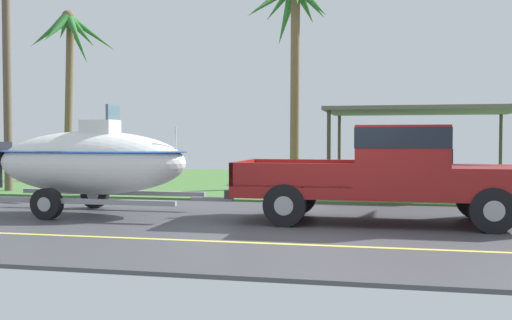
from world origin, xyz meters
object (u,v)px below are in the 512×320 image
(pickup_truck_towing, at_px, (399,169))
(utility_pole, at_px, (7,41))
(parked_sedan_far, at_px, (409,174))
(carport_awning, at_px, (422,112))
(boat_on_trailer, at_px, (91,162))
(palm_tree_mid, at_px, (293,19))
(palm_tree_near_right, at_px, (68,46))

(pickup_truck_towing, xyz_separation_m, utility_pole, (-11.43, 4.09, 3.53))
(pickup_truck_towing, distance_m, parked_sedan_far, 4.71)
(pickup_truck_towing, distance_m, carport_awning, 12.72)
(boat_on_trailer, height_order, parked_sedan_far, boat_on_trailer)
(pickup_truck_towing, relative_size, carport_awning, 0.78)
(carport_awning, relative_size, utility_pole, 0.84)
(carport_awning, height_order, utility_pole, utility_pole)
(boat_on_trailer, relative_size, utility_pole, 0.64)
(parked_sedan_far, height_order, carport_awning, carport_awning)
(palm_tree_mid, bearing_deg, pickup_truck_towing, -66.20)
(carport_awning, xyz_separation_m, palm_tree_near_right, (-13.30, -3.80, 2.47))
(palm_tree_mid, bearing_deg, palm_tree_near_right, 169.65)
(palm_tree_near_right, bearing_deg, carport_awning, 15.95)
(palm_tree_near_right, distance_m, utility_pole, 4.73)
(pickup_truck_towing, distance_m, boat_on_trailer, 6.53)
(parked_sedan_far, relative_size, utility_pole, 0.49)
(parked_sedan_far, xyz_separation_m, carport_awning, (0.85, 7.87, 2.03))
(boat_on_trailer, xyz_separation_m, utility_pole, (-4.89, 4.09, 3.45))
(palm_tree_mid, distance_m, utility_pole, 8.87)
(boat_on_trailer, height_order, carport_awning, carport_awning)
(boat_on_trailer, bearing_deg, palm_tree_mid, 64.51)
(carport_awning, bearing_deg, pickup_truck_towing, -95.71)
(palm_tree_mid, relative_size, utility_pole, 0.77)
(palm_tree_mid, xyz_separation_m, utility_pole, (-8.29, -3.03, -0.90))
(parked_sedan_far, bearing_deg, utility_pole, -177.13)
(pickup_truck_towing, distance_m, palm_tree_mid, 8.95)
(pickup_truck_towing, height_order, carport_awning, carport_awning)
(pickup_truck_towing, relative_size, utility_pole, 0.66)
(boat_on_trailer, height_order, palm_tree_mid, palm_tree_mid)
(palm_tree_near_right, bearing_deg, boat_on_trailer, -57.77)
(carport_awning, height_order, palm_tree_mid, palm_tree_mid)
(boat_on_trailer, bearing_deg, utility_pole, 140.13)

